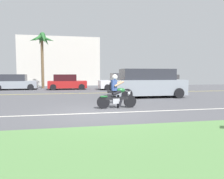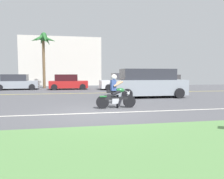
{
  "view_description": "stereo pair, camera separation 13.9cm",
  "coord_description": "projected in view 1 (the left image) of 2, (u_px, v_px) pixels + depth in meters",
  "views": [
    {
      "loc": [
        -1.13,
        -7.94,
        1.55
      ],
      "look_at": [
        1.14,
        3.75,
        0.63
      ],
      "focal_mm": 33.29,
      "sensor_mm": 36.0,
      "label": 1
    },
    {
      "loc": [
        -1.0,
        -7.97,
        1.55
      ],
      "look_at": [
        1.14,
        3.75,
        0.63
      ],
      "focal_mm": 33.29,
      "sensor_mm": 36.0,
      "label": 2
    }
  ],
  "objects": [
    {
      "name": "ground",
      "position": [
        94.0,
        103.0,
        11.05
      ],
      "size": [
        56.0,
        30.0,
        0.04
      ],
      "primitive_type": "cube",
      "color": "#545459"
    },
    {
      "name": "grass_median",
      "position": [
        131.0,
        150.0,
        4.09
      ],
      "size": [
        56.0,
        3.8,
        0.06
      ],
      "primitive_type": "cube",
      "color": "#5B8C4C",
      "rests_on": "ground"
    },
    {
      "name": "lane_line_near",
      "position": [
        102.0,
        113.0,
        8.14
      ],
      "size": [
        50.4,
        0.12,
        0.01
      ],
      "primitive_type": "cube",
      "color": "silver",
      "rests_on": "ground"
    },
    {
      "name": "lane_line_far",
      "position": [
        87.0,
        93.0,
        16.29
      ],
      "size": [
        50.4,
        0.12,
        0.01
      ],
      "primitive_type": "cube",
      "color": "yellow",
      "rests_on": "ground"
    },
    {
      "name": "motorcyclist",
      "position": [
        117.0,
        94.0,
        9.24
      ],
      "size": [
        1.81,
        0.59,
        1.51
      ],
      "color": "black",
      "rests_on": "ground"
    },
    {
      "name": "suv_nearby",
      "position": [
        147.0,
        83.0,
        13.6
      ],
      "size": [
        4.86,
        2.23,
        1.84
      ],
      "color": "#8C939E",
      "rests_on": "ground"
    },
    {
      "name": "parked_car_0",
      "position": [
        16.0,
        82.0,
        19.89
      ],
      "size": [
        3.95,
        2.21,
        1.47
      ],
      "color": "#8C939E",
      "rests_on": "ground"
    },
    {
      "name": "parked_car_1",
      "position": [
        67.0,
        82.0,
        20.27
      ],
      "size": [
        3.65,
        1.89,
        1.46
      ],
      "color": "#AD1E1E",
      "rests_on": "ground"
    },
    {
      "name": "parked_car_2",
      "position": [
        122.0,
        82.0,
        20.23
      ],
      "size": [
        4.45,
        2.01,
        1.58
      ],
      "color": "silver",
      "rests_on": "ground"
    },
    {
      "name": "parked_car_3",
      "position": [
        165.0,
        82.0,
        22.47
      ],
      "size": [
        3.98,
        2.1,
        1.43
      ],
      "color": "beige",
      "rests_on": "ground"
    },
    {
      "name": "palm_tree_0",
      "position": [
        42.0,
        43.0,
        21.48
      ],
      "size": [
        2.6,
        2.49,
        5.75
      ],
      "color": "brown",
      "rests_on": "ground"
    },
    {
      "name": "building_far",
      "position": [
        60.0,
        62.0,
        27.93
      ],
      "size": [
        10.19,
        4.0,
        6.21
      ],
      "primitive_type": "cube",
      "color": "beige",
      "rests_on": "ground"
    }
  ]
}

